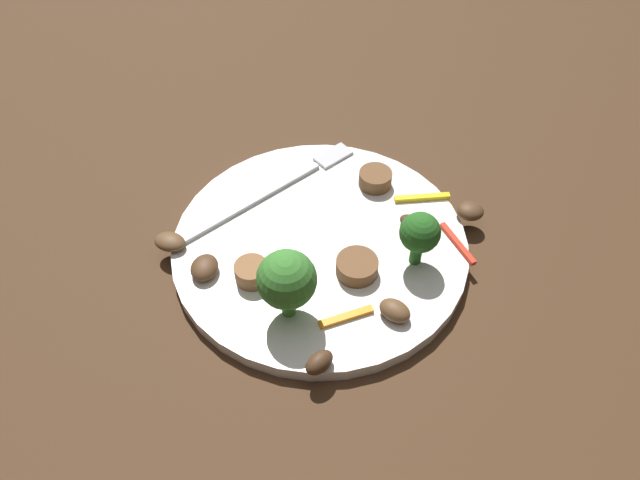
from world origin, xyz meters
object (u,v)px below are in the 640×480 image
(sausage_slice_0, at_px, (380,181))
(mushroom_4, at_px, (412,223))
(sausage_slice_1, at_px, (357,267))
(mushroom_2, at_px, (204,268))
(pepper_strip_1, at_px, (346,317))
(sausage_slice_2, at_px, (252,272))
(mushroom_0, at_px, (470,211))
(pepper_strip_0, at_px, (458,243))
(fork, at_px, (284,183))
(pepper_strip_3, at_px, (422,198))
(mushroom_5, at_px, (319,362))
(broccoli_floret_0, at_px, (287,280))
(mushroom_3, at_px, (170,242))
(broccoli_floret_1, at_px, (420,234))
(plate, at_px, (320,245))
(mushroom_1, at_px, (395,311))

(sausage_slice_0, xyz_separation_m, mushroom_4, (-0.02, -0.05, -0.00))
(sausage_slice_1, xyz_separation_m, mushroom_2, (-0.07, 0.10, -0.00))
(pepper_strip_1, bearing_deg, sausage_slice_2, 99.43)
(mushroom_0, distance_m, pepper_strip_1, 0.15)
(pepper_strip_0, bearing_deg, sausage_slice_0, 77.20)
(fork, xyz_separation_m, sausage_slice_1, (-0.04, -0.11, 0.00))
(sausage_slice_1, relative_size, pepper_strip_3, 0.68)
(mushroom_2, bearing_deg, fork, 6.33)
(fork, xyz_separation_m, mushroom_5, (-0.13, -0.13, 0.01))
(sausage_slice_1, xyz_separation_m, mushroom_4, (0.07, -0.01, -0.00))
(mushroom_2, bearing_deg, sausage_slice_2, -62.26)
(broccoli_floret_0, relative_size, sausage_slice_2, 2.32)
(sausage_slice_1, relative_size, mushroom_2, 1.27)
(sausage_slice_0, xyz_separation_m, mushroom_5, (-0.18, -0.06, -0.00))
(mushroom_4, bearing_deg, mushroom_0, -40.44)
(mushroom_0, relative_size, mushroom_3, 0.89)
(sausage_slice_2, xyz_separation_m, pepper_strip_3, (0.15, -0.06, -0.01))
(fork, xyz_separation_m, broccoli_floret_1, (-0.01, -0.14, 0.03))
(fork, xyz_separation_m, sausage_slice_0, (0.05, -0.07, 0.01))
(sausage_slice_1, distance_m, mushroom_4, 0.07)
(broccoli_floret_0, relative_size, mushroom_4, 2.76)
(mushroom_0, xyz_separation_m, mushroom_4, (-0.04, 0.03, -0.00))
(broccoli_floret_0, distance_m, mushroom_3, 0.12)
(sausage_slice_0, distance_m, sausage_slice_1, 0.10)
(broccoli_floret_0, distance_m, mushroom_0, 0.18)
(broccoli_floret_1, height_order, pepper_strip_3, broccoli_floret_1)
(sausage_slice_1, xyz_separation_m, mushroom_3, (-0.07, 0.14, -0.00))
(broccoli_floret_0, xyz_separation_m, mushroom_0, (0.17, -0.06, -0.03))
(sausage_slice_0, bearing_deg, mushroom_5, -159.94)
(fork, height_order, mushroom_4, mushroom_4)
(fork, relative_size, mushroom_3, 6.83)
(plate, bearing_deg, mushroom_3, 129.70)
(broccoli_floret_1, height_order, mushroom_4, broccoli_floret_1)
(mushroom_5, bearing_deg, mushroom_3, 84.29)
(mushroom_2, distance_m, pepper_strip_0, 0.20)
(plate, relative_size, mushroom_1, 9.91)
(mushroom_4, xyz_separation_m, pepper_strip_3, (0.03, 0.01, -0.00))
(plate, xyz_separation_m, mushroom_3, (-0.08, 0.09, 0.01))
(broccoli_floret_0, bearing_deg, broccoli_floret_1, -27.21)
(broccoli_floret_1, bearing_deg, broccoli_floret_0, 152.79)
(mushroom_0, relative_size, pepper_strip_3, 0.47)
(sausage_slice_2, height_order, mushroom_1, sausage_slice_2)
(mushroom_2, bearing_deg, mushroom_4, -36.98)
(sausage_slice_2, bearing_deg, plate, -16.60)
(sausage_slice_2, bearing_deg, sausage_slice_1, -49.07)
(broccoli_floret_0, bearing_deg, sausage_slice_1, -17.62)
(broccoli_floret_0, bearing_deg, mushroom_2, 97.58)
(pepper_strip_3, bearing_deg, mushroom_4, -164.76)
(broccoli_floret_0, height_order, broccoli_floret_1, broccoli_floret_0)
(broccoli_floret_0, xyz_separation_m, pepper_strip_0, (0.13, -0.07, -0.04))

